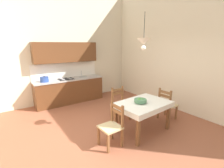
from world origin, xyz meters
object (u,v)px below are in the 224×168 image
dining_table (143,108)px  dining_chair_tv_side (112,126)px  fruit_bowl (140,101)px  pendant_lamp (144,42)px  dining_chair_window_side (167,105)px  kitchen_cabinetry (69,80)px  dining_chair_kitchen_side (120,104)px

dining_table → dining_chair_tv_side: size_ratio=1.49×
fruit_bowl → dining_table: bearing=-16.1°
dining_table → pendant_lamp: 1.57m
dining_chair_window_side → dining_chair_tv_side: 2.01m
pendant_lamp → kitchen_cabinetry: bearing=101.8°
dining_chair_kitchen_side → dining_chair_tv_side: same height
dining_chair_window_side → dining_chair_tv_side: (-2.01, -0.11, 0.00)m
dining_chair_window_side → pendant_lamp: (-1.12, -0.06, 1.75)m
dining_chair_tv_side → fruit_bowl: 0.97m
dining_chair_window_side → dining_table: bearing=-176.8°
kitchen_cabinetry → dining_chair_kitchen_side: (0.69, -2.22, -0.41)m
dining_table → dining_chair_kitchen_side: size_ratio=1.49×
dining_table → dining_chair_tv_side: (-0.97, -0.06, -0.18)m
dining_table → dining_chair_window_side: 1.05m
kitchen_cabinetry → pendant_lamp: bearing=-78.2°
kitchen_cabinetry → dining_chair_kitchen_side: 2.36m
kitchen_cabinetry → dining_chair_tv_side: bearing=-94.5°
kitchen_cabinetry → dining_chair_window_side: 3.53m
fruit_bowl → dining_chair_kitchen_side: bearing=86.9°
dining_chair_tv_side → pendant_lamp: (0.89, 0.05, 1.75)m
dining_chair_tv_side → fruit_bowl: size_ratio=3.10×
pendant_lamp → fruit_bowl: bearing=87.4°
dining_chair_kitchen_side → pendant_lamp: pendant_lamp is taller
fruit_bowl → kitchen_cabinetry: bearing=101.9°
pendant_lamp → dining_chair_tv_side: bearing=-176.6°
kitchen_cabinetry → dining_table: bearing=-76.8°
dining_table → fruit_bowl: 0.21m
kitchen_cabinetry → pendant_lamp: size_ratio=3.10×
dining_chair_window_side → dining_chair_tv_side: same height
fruit_bowl → pendant_lamp: pendant_lamp is taller
dining_table → fruit_bowl: size_ratio=4.61×
dining_chair_tv_side → dining_chair_kitchen_side: bearing=44.6°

